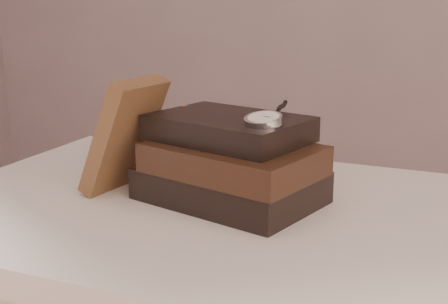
% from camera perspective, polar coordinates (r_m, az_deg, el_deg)
% --- Properties ---
extents(table, '(1.00, 0.60, 0.75)m').
position_cam_1_polar(table, '(0.93, 2.92, -10.72)').
color(table, silver).
rests_on(table, ground).
extents(book_stack, '(0.29, 0.24, 0.13)m').
position_cam_1_polar(book_stack, '(0.91, 0.65, -1.00)').
color(book_stack, black).
rests_on(book_stack, table).
extents(journal, '(0.11, 0.13, 0.18)m').
position_cam_1_polar(journal, '(0.96, -9.30, 1.55)').
color(journal, '#452C1A').
rests_on(journal, table).
extents(pocket_watch, '(0.07, 0.16, 0.02)m').
position_cam_1_polar(pocket_watch, '(0.84, 3.81, 3.12)').
color(pocket_watch, silver).
rests_on(pocket_watch, book_stack).
extents(eyeglasses, '(0.13, 0.15, 0.05)m').
position_cam_1_polar(eyeglasses, '(1.03, -0.51, 1.58)').
color(eyeglasses, silver).
rests_on(eyeglasses, book_stack).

